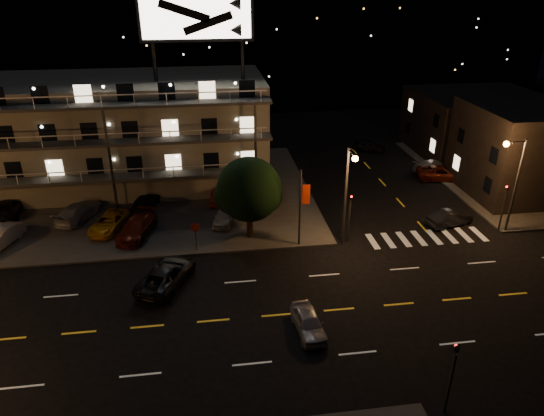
{
  "coord_description": "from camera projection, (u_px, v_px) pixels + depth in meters",
  "views": [
    {
      "loc": [
        -1.74,
        -24.26,
        19.24
      ],
      "look_at": [
        2.79,
        8.0,
        3.63
      ],
      "focal_mm": 32.0,
      "sensor_mm": 36.0,
      "label": 1
    }
  ],
  "objects": [
    {
      "name": "ground",
      "position": [
        246.0,
        318.0,
        30.2
      ],
      "size": [
        140.0,
        140.0,
        0.0
      ],
      "primitive_type": "plane",
      "color": "black",
      "rests_on": "ground"
    },
    {
      "name": "curb_nw",
      "position": [
        81.0,
        198.0,
        46.27
      ],
      "size": [
        44.0,
        24.0,
        0.15
      ],
      "primitive_type": "cube",
      "color": "#353533",
      "rests_on": "ground"
    },
    {
      "name": "curb_ne",
      "position": [
        508.0,
        175.0,
        51.79
      ],
      "size": [
        16.0,
        24.0,
        0.15
      ],
      "primitive_type": "cube",
      "color": "#353533",
      "rests_on": "ground"
    },
    {
      "name": "motel",
      "position": [
        123.0,
        132.0,
        47.97
      ],
      "size": [
        28.0,
        13.8,
        18.1
      ],
      "color": "gray",
      "rests_on": "ground"
    },
    {
      "name": "side_bldg_front",
      "position": [
        541.0,
        149.0,
        46.41
      ],
      "size": [
        14.06,
        10.0,
        8.5
      ],
      "color": "black",
      "rests_on": "ground"
    },
    {
      "name": "side_bldg_back",
      "position": [
        475.0,
        123.0,
        57.45
      ],
      "size": [
        14.06,
        12.0,
        7.0
      ],
      "color": "black",
      "rests_on": "ground"
    },
    {
      "name": "hill_backdrop",
      "position": [
        176.0,
        24.0,
        85.89
      ],
      "size": [
        120.0,
        25.0,
        24.0
      ],
      "color": "black",
      "rests_on": "ground"
    },
    {
      "name": "streetlight_nc",
      "position": [
        348.0,
        188.0,
        36.21
      ],
      "size": [
        0.44,
        1.92,
        8.0
      ],
      "color": "#2D2D30",
      "rests_on": "ground"
    },
    {
      "name": "streetlight_ne",
      "position": [
        514.0,
        177.0,
        38.24
      ],
      "size": [
        1.92,
        0.44,
        8.0
      ],
      "color": "#2D2D30",
      "rests_on": "ground"
    },
    {
      "name": "signal_nw",
      "position": [
        350.0,
        213.0,
        37.81
      ],
      "size": [
        0.2,
        0.27,
        4.6
      ],
      "color": "#2D2D30",
      "rests_on": "ground"
    },
    {
      "name": "signal_sw",
      "position": [
        452.0,
        371.0,
        22.63
      ],
      "size": [
        0.2,
        0.27,
        4.6
      ],
      "color": "#2D2D30",
      "rests_on": "ground"
    },
    {
      "name": "signal_ne",
      "position": [
        504.0,
        203.0,
        39.44
      ],
      "size": [
        0.27,
        0.2,
        4.6
      ],
      "color": "#2D2D30",
      "rests_on": "ground"
    },
    {
      "name": "banner_north",
      "position": [
        301.0,
        206.0,
        36.86
      ],
      "size": [
        0.83,
        0.16,
        6.4
      ],
      "color": "#2D2D30",
      "rests_on": "ground"
    },
    {
      "name": "stop_sign",
      "position": [
        195.0,
        232.0,
        36.74
      ],
      "size": [
        0.91,
        0.11,
        2.61
      ],
      "color": "#2D2D30",
      "rests_on": "ground"
    },
    {
      "name": "tree",
      "position": [
        248.0,
        191.0,
        37.71
      ],
      "size": [
        5.31,
        5.11,
        6.69
      ],
      "color": "black",
      "rests_on": "curb_nw"
    },
    {
      "name": "lot_car_2",
      "position": [
        109.0,
        223.0,
        40.16
      ],
      "size": [
        3.35,
        5.0,
        1.28
      ],
      "primitive_type": "imported",
      "rotation": [
        0.0,
        0.0,
        -0.29
      ],
      "color": "orange",
      "rests_on": "curb_nw"
    },
    {
      "name": "lot_car_3",
      "position": [
        137.0,
        227.0,
        39.23
      ],
      "size": [
        3.41,
        5.43,
        1.47
      ],
      "primitive_type": "imported",
      "rotation": [
        0.0,
        0.0,
        -0.29
      ],
      "color": "#631B0E",
      "rests_on": "curb_nw"
    },
    {
      "name": "lot_car_4",
      "position": [
        224.0,
        216.0,
        41.32
      ],
      "size": [
        2.41,
        4.05,
        1.29
      ],
      "primitive_type": "imported",
      "rotation": [
        0.0,
        0.0,
        -0.25
      ],
      "color": "#9B9AA0",
      "rests_on": "curb_nw"
    },
    {
      "name": "lot_car_6",
      "position": [
        8.0,
        207.0,
        42.91
      ],
      "size": [
        2.64,
        4.93,
        1.31
      ],
      "primitive_type": "imported",
      "rotation": [
        0.0,
        0.0,
        3.24
      ],
      "color": "black",
      "rests_on": "curb_nw"
    },
    {
      "name": "lot_car_7",
      "position": [
        79.0,
        211.0,
        41.86
      ],
      "size": [
        3.83,
        5.53,
        1.49
      ],
      "primitive_type": "imported",
      "rotation": [
        0.0,
        0.0,
        2.76
      ],
      "color": "#9B9AA0",
      "rests_on": "curb_nw"
    },
    {
      "name": "lot_car_8",
      "position": [
        145.0,
        202.0,
        43.69
      ],
      "size": [
        2.75,
        4.36,
        1.38
      ],
      "primitive_type": "imported",
      "rotation": [
        0.0,
        0.0,
        2.85
      ],
      "color": "black",
      "rests_on": "curb_nw"
    },
    {
      "name": "lot_car_9",
      "position": [
        220.0,
        195.0,
        45.15
      ],
      "size": [
        2.09,
        4.15,
        1.31
      ],
      "primitive_type": "imported",
      "rotation": [
        0.0,
        0.0,
        2.96
      ],
      "color": "#631B0E",
      "rests_on": "curb_nw"
    },
    {
      "name": "side_car_0",
      "position": [
        450.0,
        218.0,
        41.19
      ],
      "size": [
        4.31,
        2.52,
        1.34
      ],
      "primitive_type": "imported",
      "rotation": [
        0.0,
        0.0,
        1.86
      ],
      "color": "black",
      "rests_on": "ground"
    },
    {
      "name": "side_car_1",
      "position": [
        442.0,
        173.0,
        50.46
      ],
      "size": [
        5.5,
        3.48,
        1.41
      ],
      "primitive_type": "imported",
      "rotation": [
        0.0,
        0.0,
        1.33
      ],
      "color": "#631B0E",
      "rests_on": "ground"
    },
    {
      "name": "side_car_2",
      "position": [
        434.0,
        166.0,
        52.46
      ],
      "size": [
        4.99,
        3.05,
        1.35
      ],
      "primitive_type": "imported",
      "rotation": [
        0.0,
        0.0,
        1.84
      ],
      "color": "#9B9AA0",
      "rests_on": "ground"
    },
    {
      "name": "side_car_3",
      "position": [
        369.0,
        146.0,
        58.75
      ],
      "size": [
        4.21,
        3.06,
        1.33
      ],
      "primitive_type": "imported",
      "rotation": [
        0.0,
        0.0,
        1.14
      ],
      "color": "black",
      "rests_on": "ground"
    },
    {
      "name": "road_car_east",
      "position": [
        308.0,
        322.0,
        28.81
      ],
      "size": [
        1.82,
        3.89,
        1.29
      ],
      "primitive_type": "imported",
      "rotation": [
        0.0,
        0.0,
        0.08
      ],
      "color": "#9B9AA0",
      "rests_on": "ground"
    },
    {
      "name": "road_car_west",
      "position": [
        166.0,
        275.0,
        33.22
      ],
      "size": [
        4.54,
        6.01,
        1.52
      ],
      "primitive_type": "imported",
      "rotation": [
        0.0,
        0.0,
        2.72
      ],
      "color": "black",
      "rests_on": "ground"
    }
  ]
}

